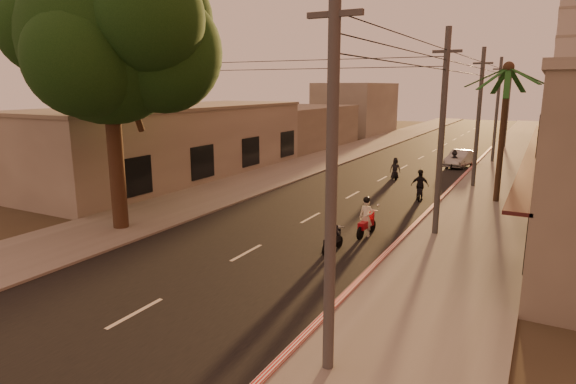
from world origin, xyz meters
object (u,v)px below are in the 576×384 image
object	(u,v)px
broadleaf_tree	(116,41)
scooter_mid_b	(420,186)
scooter_red	(366,219)
parked_car	(460,159)
scooter_far_a	(395,169)
scooter_far_b	(454,160)
palm_tree	(508,76)
scooter_mid_a	(332,235)

from	to	relation	value
broadleaf_tree	scooter_mid_b	size ratio (longest dim) A/B	6.57
scooter_red	parked_car	world-z (taller)	scooter_red
scooter_far_a	scooter_far_b	bearing A→B (deg)	43.93
broadleaf_tree	scooter_mid_b	world-z (taller)	broadleaf_tree
broadleaf_tree	parked_car	distance (m)	29.36
palm_tree	scooter_red	xyz separation A→B (m)	(-4.51, -9.56, -6.34)
scooter_red	scooter_far_b	bearing A→B (deg)	94.07
broadleaf_tree	scooter_mid_a	size ratio (longest dim) A/B	7.36
scooter_mid_b	parked_car	xyz separation A→B (m)	(0.12, 13.66, -0.14)
scooter_mid_b	scooter_far_a	size ratio (longest dim) A/B	1.16
scooter_red	scooter_mid_b	size ratio (longest dim) A/B	1.02
broadleaf_tree	scooter_mid_b	xyz separation A→B (m)	(10.52, 12.57, -7.65)
scooter_mid_a	scooter_far_b	bearing A→B (deg)	93.04
scooter_red	palm_tree	bearing A→B (deg)	69.71
palm_tree	scooter_far_b	distance (m)	13.31
scooter_red	scooter_mid_b	world-z (taller)	scooter_red
scooter_red	scooter_mid_a	distance (m)	2.73
broadleaf_tree	palm_tree	distance (m)	20.18
broadleaf_tree	scooter_far_a	xyz separation A→B (m)	(7.42, 18.24, -7.75)
palm_tree	scooter_mid_a	world-z (taller)	palm_tree
scooter_far_a	parked_car	xyz separation A→B (m)	(3.21, 8.00, -0.04)
palm_tree	broadleaf_tree	bearing A→B (deg)	-136.52
scooter_mid_b	broadleaf_tree	bearing A→B (deg)	-142.45
palm_tree	scooter_far_b	bearing A→B (deg)	111.04
scooter_mid_a	scooter_far_a	world-z (taller)	scooter_mid_a
palm_tree	parked_car	xyz separation A→B (m)	(-3.98, 12.38, -6.46)
scooter_mid_a	scooter_far_b	size ratio (longest dim) A/B	1.02
scooter_far_a	parked_car	distance (m)	8.62
scooter_mid_a	parked_car	xyz separation A→B (m)	(1.03, 24.61, -0.04)
scooter_far_a	scooter_far_b	xyz separation A→B (m)	(3.01, 6.50, 0.01)
scooter_red	parked_car	bearing A→B (deg)	93.60
scooter_mid_b	scooter_far_b	bearing A→B (deg)	77.89
scooter_far_b	scooter_mid_a	bearing A→B (deg)	-83.71
scooter_red	scooter_mid_a	xyz separation A→B (m)	(-0.50, -2.68, -0.07)
broadleaf_tree	scooter_far_a	size ratio (longest dim) A/B	7.65
broadleaf_tree	scooter_mid_b	bearing A→B (deg)	50.08
palm_tree	scooter_far_a	size ratio (longest dim) A/B	5.19
scooter_red	scooter_mid_b	bearing A→B (deg)	92.10
broadleaf_tree	scooter_red	size ratio (longest dim) A/B	6.48
palm_tree	scooter_far_b	xyz separation A→B (m)	(-4.19, 10.88, -6.42)
scooter_red	scooter_mid_b	distance (m)	8.28
palm_tree	scooter_mid_b	xyz separation A→B (m)	(-4.10, -1.29, -6.32)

